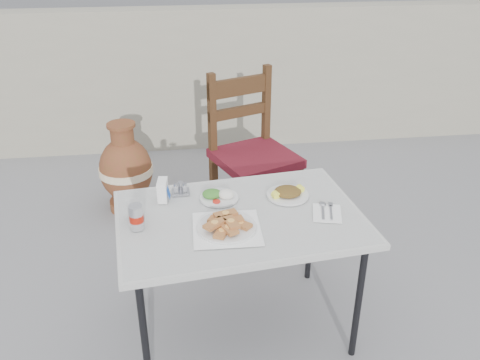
{
  "coord_description": "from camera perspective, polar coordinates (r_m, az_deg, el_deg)",
  "views": [
    {
      "loc": [
        -0.28,
        -1.82,
        1.85
      ],
      "look_at": [
        -0.02,
        0.16,
        0.82
      ],
      "focal_mm": 38.0,
      "sensor_mm": 36.0,
      "label": 1
    }
  ],
  "objects": [
    {
      "name": "condiment_caddy",
      "position": [
        2.46,
        -6.7,
        -1.07
      ],
      "size": [
        0.09,
        0.07,
        0.06
      ],
      "rotation": [
        0.0,
        0.0,
        0.02
      ],
      "color": "#B0AFB6",
      "rests_on": "cafe_table"
    },
    {
      "name": "soda_can",
      "position": [
        2.2,
        -11.56,
        -4.1
      ],
      "size": [
        0.06,
        0.06,
        0.11
      ],
      "color": "silver",
      "rests_on": "cafe_table"
    },
    {
      "name": "cafe_table",
      "position": [
        2.31,
        -0.02,
        -4.94
      ],
      "size": [
        1.17,
        0.86,
        0.66
      ],
      "rotation": [
        0.0,
        0.0,
        0.11
      ],
      "color": "black",
      "rests_on": "ground"
    },
    {
      "name": "pide_plate",
      "position": [
        2.17,
        -1.5,
        -4.92
      ],
      "size": [
        0.3,
        0.3,
        0.06
      ],
      "rotation": [
        0.0,
        0.0,
        -0.03
      ],
      "color": "white",
      "rests_on": "cafe_table"
    },
    {
      "name": "back_wall",
      "position": [
        4.51,
        -3.68,
        11.24
      ],
      "size": [
        6.0,
        0.25,
        1.2
      ],
      "primitive_type": "cube",
      "color": "gray",
      "rests_on": "ground"
    },
    {
      "name": "chair",
      "position": [
        3.19,
        1.31,
        3.06
      ],
      "size": [
        0.59,
        0.59,
        1.03
      ],
      "rotation": [
        0.0,
        0.0,
        0.38
      ],
      "color": "#35200E",
      "rests_on": "ground"
    },
    {
      "name": "salad_rice_plate",
      "position": [
        2.4,
        -2.41,
        -1.75
      ],
      "size": [
        0.18,
        0.18,
        0.05
      ],
      "color": "silver",
      "rests_on": "cafe_table"
    },
    {
      "name": "salad_chopped_plate",
      "position": [
        2.43,
        5.38,
        -1.45
      ],
      "size": [
        0.2,
        0.2,
        0.04
      ],
      "color": "silver",
      "rests_on": "cafe_table"
    },
    {
      "name": "cola_glass",
      "position": [
        2.29,
        -11.78,
        -3.4
      ],
      "size": [
        0.06,
        0.06,
        0.09
      ],
      "color": "white",
      "rests_on": "cafe_table"
    },
    {
      "name": "napkin_holder",
      "position": [
        2.4,
        -8.67,
        -1.13
      ],
      "size": [
        0.06,
        0.09,
        0.1
      ],
      "rotation": [
        0.0,
        0.0,
        -0.11
      ],
      "color": "white",
      "rests_on": "cafe_table"
    },
    {
      "name": "ground",
      "position": [
        2.61,
        0.89,
        -17.71
      ],
      "size": [
        80.0,
        80.0,
        0.0
      ],
      "primitive_type": "plane",
      "color": "slate",
      "rests_on": "ground"
    },
    {
      "name": "cutlery_napkin",
      "position": [
        2.33,
        9.69,
        -3.49
      ],
      "size": [
        0.16,
        0.19,
        0.01
      ],
      "rotation": [
        0.0,
        0.0,
        -0.25
      ],
      "color": "white",
      "rests_on": "cafe_table"
    },
    {
      "name": "terracotta_urn",
      "position": [
        3.59,
        -12.67,
        1.08
      ],
      "size": [
        0.37,
        0.37,
        0.64
      ],
      "color": "brown",
      "rests_on": "ground"
    }
  ]
}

